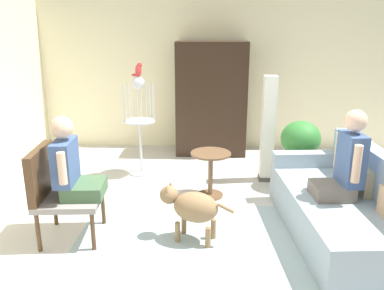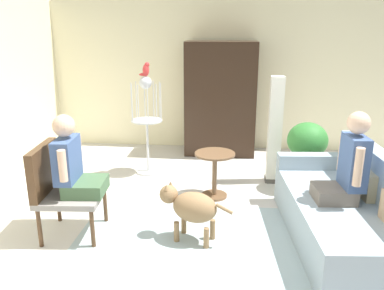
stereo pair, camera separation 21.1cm
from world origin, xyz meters
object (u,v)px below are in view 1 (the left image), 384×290
object	(u,v)px
couch	(343,208)
bird_cage_stand	(140,121)
armchair	(56,187)
potted_plant	(300,143)
armoire_cabinet	(211,99)
dog	(192,207)
parrot	(138,70)
person_on_couch	(346,162)
person_on_armchair	(71,166)
column_lamp	(268,130)
round_end_table	(211,169)

from	to	relation	value
couch	bird_cage_stand	world-z (taller)	bird_cage_stand
armchair	couch	bearing A→B (deg)	3.40
potted_plant	armoire_cabinet	bearing A→B (deg)	129.17
couch	potted_plant	size ratio (longest dim) A/B	2.28
armchair	dog	xyz separation A→B (m)	(1.38, 0.00, -0.19)
couch	armoire_cabinet	bearing A→B (deg)	116.46
bird_cage_stand	parrot	distance (m)	0.74
person_on_couch	potted_plant	world-z (taller)	person_on_couch
person_on_armchair	armoire_cabinet	size ratio (longest dim) A/B	0.44
person_on_armchair	parrot	size ratio (longest dim) A/B	4.22
column_lamp	parrot	bearing A→B (deg)	174.69
armchair	person_on_couch	bearing A→B (deg)	2.95
person_on_armchair	parrot	xyz separation A→B (m)	(0.37, 1.88, 0.75)
round_end_table	parrot	distance (m)	1.74
couch	armoire_cabinet	world-z (taller)	armoire_cabinet
dog	person_on_armchair	bearing A→B (deg)	179.58
couch	person_on_armchair	xyz separation A→B (m)	(-2.78, -0.16, 0.48)
round_end_table	column_lamp	bearing A→B (deg)	37.86
armchair	parrot	world-z (taller)	parrot
bird_cage_stand	couch	bearing A→B (deg)	-35.28
couch	potted_plant	xyz separation A→B (m)	(-0.19, 1.32, 0.31)
dog	column_lamp	xyz separation A→B (m)	(0.98, 1.72, 0.36)
person_on_couch	bird_cage_stand	xyz separation A→B (m)	(-2.38, 1.74, -0.02)
couch	person_on_armchair	world-z (taller)	person_on_armchair
column_lamp	armoire_cabinet	world-z (taller)	armoire_cabinet
couch	column_lamp	world-z (taller)	column_lamp
person_on_couch	bird_cage_stand	distance (m)	2.95
couch	person_on_couch	bearing A→B (deg)	-147.71
person_on_armchair	armoire_cabinet	distance (m)	3.27
person_on_armchair	parrot	world-z (taller)	parrot
couch	round_end_table	size ratio (longest dim) A/B	3.53
armchair	round_end_table	bearing A→B (deg)	35.23
couch	person_on_couch	size ratio (longest dim) A/B	2.32
potted_plant	column_lamp	xyz separation A→B (m)	(-0.41, 0.23, 0.12)
parrot	column_lamp	distance (m)	1.99
person_on_armchair	column_lamp	bearing A→B (deg)	37.98
couch	dog	size ratio (longest dim) A/B	2.75
round_end_table	couch	bearing A→B (deg)	-33.81
person_on_couch	potted_plant	distance (m)	1.37
column_lamp	potted_plant	bearing A→B (deg)	-29.16
couch	potted_plant	bearing A→B (deg)	98.20
round_end_table	bird_cage_stand	world-z (taller)	bird_cage_stand
person_on_couch	column_lamp	bearing A→B (deg)	109.50
person_on_couch	person_on_armchair	bearing A→B (deg)	-177.16
couch	parrot	distance (m)	3.20
round_end_table	parrot	world-z (taller)	parrot
round_end_table	potted_plant	bearing A→B (deg)	17.99
armchair	parrot	bearing A→B (deg)	73.99
dog	column_lamp	bearing A→B (deg)	60.37
parrot	couch	bearing A→B (deg)	-35.42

